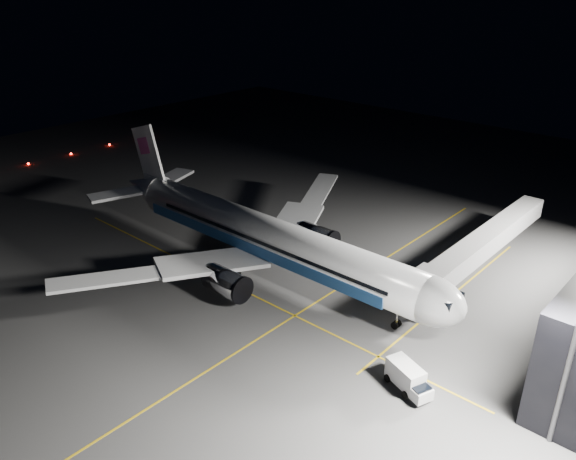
{
  "coord_description": "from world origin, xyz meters",
  "views": [
    {
      "loc": [
        47.64,
        -49.44,
        37.73
      ],
      "look_at": [
        1.47,
        2.33,
        6.0
      ],
      "focal_mm": 35.0,
      "sensor_mm": 36.0,
      "label": 1
    }
  ],
  "objects_px": {
    "airliner": "(263,236)",
    "safety_cone_c": "(302,265)",
    "service_truck": "(408,378)",
    "baggage_tug": "(322,245)",
    "safety_cone_a": "(321,273)",
    "jet_bridge": "(480,246)",
    "safety_cone_b": "(323,235)"
  },
  "relations": [
    {
      "from": "airliner",
      "to": "service_truck",
      "type": "height_order",
      "value": "airliner"
    },
    {
      "from": "service_truck",
      "to": "safety_cone_c",
      "type": "relative_size",
      "value": 9.41
    },
    {
      "from": "service_truck",
      "to": "safety_cone_a",
      "type": "relative_size",
      "value": 9.43
    },
    {
      "from": "safety_cone_b",
      "to": "service_truck",
      "type": "bearing_deg",
      "value": -38.14
    },
    {
      "from": "safety_cone_c",
      "to": "jet_bridge",
      "type": "bearing_deg",
      "value": 35.88
    },
    {
      "from": "safety_cone_a",
      "to": "safety_cone_c",
      "type": "height_order",
      "value": "same"
    },
    {
      "from": "baggage_tug",
      "to": "safety_cone_c",
      "type": "xyz_separation_m",
      "value": [
        1.34,
        -6.35,
        -0.49
      ]
    },
    {
      "from": "baggage_tug",
      "to": "airliner",
      "type": "bearing_deg",
      "value": -109.91
    },
    {
      "from": "airliner",
      "to": "service_truck",
      "type": "bearing_deg",
      "value": -16.83
    },
    {
      "from": "airliner",
      "to": "jet_bridge",
      "type": "xyz_separation_m",
      "value": [
        23.08,
        18.06,
        -0.58
      ]
    },
    {
      "from": "baggage_tug",
      "to": "safety_cone_a",
      "type": "distance_m",
      "value": 7.94
    },
    {
      "from": "safety_cone_b",
      "to": "safety_cone_c",
      "type": "distance_m",
      "value": 10.83
    },
    {
      "from": "airliner",
      "to": "jet_bridge",
      "type": "bearing_deg",
      "value": 38.04
    },
    {
      "from": "safety_cone_c",
      "to": "baggage_tug",
      "type": "bearing_deg",
      "value": 101.88
    },
    {
      "from": "safety_cone_a",
      "to": "baggage_tug",
      "type": "bearing_deg",
      "value": 126.79
    },
    {
      "from": "safety_cone_b",
      "to": "jet_bridge",
      "type": "bearing_deg",
      "value": 9.75
    },
    {
      "from": "jet_bridge",
      "to": "service_truck",
      "type": "relative_size",
      "value": 6.14
    },
    {
      "from": "airliner",
      "to": "safety_cone_b",
      "type": "bearing_deg",
      "value": 92.15
    },
    {
      "from": "safety_cone_a",
      "to": "safety_cone_b",
      "type": "bearing_deg",
      "value": 127.15
    },
    {
      "from": "airliner",
      "to": "safety_cone_b",
      "type": "distance_m",
      "value": 14.84
    },
    {
      "from": "jet_bridge",
      "to": "baggage_tug",
      "type": "bearing_deg",
      "value": -159.64
    },
    {
      "from": "jet_bridge",
      "to": "safety_cone_c",
      "type": "distance_m",
      "value": 24.36
    },
    {
      "from": "airliner",
      "to": "safety_cone_c",
      "type": "distance_m",
      "value": 7.28
    },
    {
      "from": "service_truck",
      "to": "safety_cone_a",
      "type": "height_order",
      "value": "service_truck"
    },
    {
      "from": "jet_bridge",
      "to": "safety_cone_a",
      "type": "distance_m",
      "value": 21.74
    },
    {
      "from": "baggage_tug",
      "to": "service_truck",
      "type": "bearing_deg",
      "value": -43.47
    },
    {
      "from": "jet_bridge",
      "to": "safety_cone_b",
      "type": "bearing_deg",
      "value": -170.25
    },
    {
      "from": "safety_cone_c",
      "to": "safety_cone_a",
      "type": "bearing_deg",
      "value": 0.0
    },
    {
      "from": "service_truck",
      "to": "safety_cone_a",
      "type": "xyz_separation_m",
      "value": [
        -21.09,
        12.51,
        -1.13
      ]
    },
    {
      "from": "airliner",
      "to": "safety_cone_c",
      "type": "xyz_separation_m",
      "value": [
        3.64,
        4.0,
        -4.87
      ]
    },
    {
      "from": "jet_bridge",
      "to": "safety_cone_c",
      "type": "height_order",
      "value": "jet_bridge"
    },
    {
      "from": "airliner",
      "to": "safety_cone_c",
      "type": "height_order",
      "value": "airliner"
    }
  ]
}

